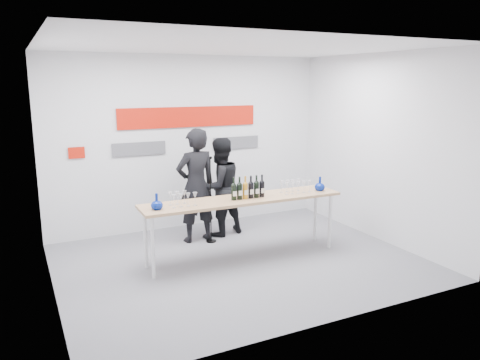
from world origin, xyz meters
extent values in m
plane|color=slate|center=(0.00, 0.00, 0.00)|extent=(5.00, 5.00, 0.00)
cube|color=silver|center=(0.00, 2.00, 1.50)|extent=(5.00, 0.04, 3.00)
cube|color=red|center=(0.00, 1.97, 1.95)|extent=(2.50, 0.02, 0.35)
cube|color=#59595E|center=(-0.90, 1.97, 1.45)|extent=(0.90, 0.02, 0.22)
cube|color=#59595E|center=(0.90, 1.97, 1.45)|extent=(0.90, 0.02, 0.22)
cube|color=red|center=(-1.90, 1.97, 1.45)|extent=(0.25, 0.02, 0.18)
cube|color=tan|center=(0.12, 0.14, 0.88)|extent=(3.01, 0.66, 0.04)
cylinder|color=silver|center=(-1.28, -0.03, 0.43)|extent=(0.05, 0.05, 0.86)
cylinder|color=silver|center=(1.52, -0.09, 0.43)|extent=(0.05, 0.05, 0.86)
cylinder|color=silver|center=(-1.27, 0.36, 0.43)|extent=(0.05, 0.05, 0.86)
cylinder|color=silver|center=(1.53, 0.31, 0.43)|extent=(0.05, 0.05, 0.86)
imported|color=black|center=(-0.22, 1.13, 0.92)|extent=(0.71, 0.50, 1.84)
imported|color=black|center=(0.25, 1.26, 0.83)|extent=(0.92, 0.78, 1.65)
cylinder|color=black|center=(-0.04, 0.97, 0.01)|extent=(0.16, 0.16, 0.02)
cylinder|color=black|center=(-0.04, 0.97, 0.68)|extent=(0.02, 0.02, 1.37)
sphere|color=black|center=(-0.04, 0.94, 1.39)|extent=(0.05, 0.05, 0.05)
camera|label=1|loc=(-2.81, -5.72, 2.56)|focal=35.00mm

